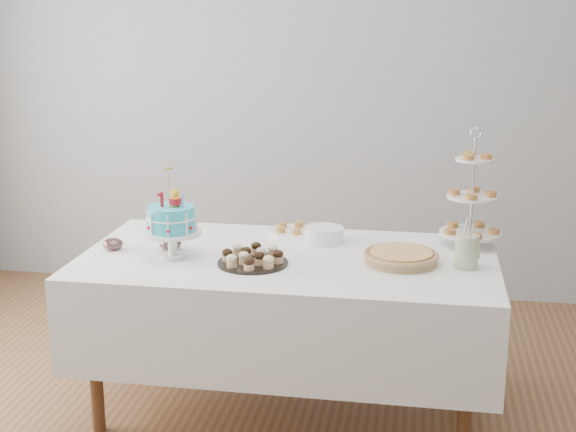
% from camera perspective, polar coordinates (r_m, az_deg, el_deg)
% --- Properties ---
extents(walls, '(5.04, 4.04, 2.70)m').
position_cam_1_polar(walls, '(3.30, -0.91, 5.21)').
color(walls, '#97999B').
rests_on(walls, floor).
extents(table, '(1.92, 1.02, 0.77)m').
position_cam_1_polar(table, '(3.80, -0.01, -6.14)').
color(table, white).
rests_on(table, floor).
extents(birthday_cake, '(0.27, 0.27, 0.42)m').
position_cam_1_polar(birthday_cake, '(3.72, -8.24, -1.26)').
color(birthday_cake, white).
rests_on(birthday_cake, table).
extents(cupcake_tray, '(0.32, 0.32, 0.07)m').
position_cam_1_polar(cupcake_tray, '(3.61, -2.53, -2.90)').
color(cupcake_tray, black).
rests_on(cupcake_tray, table).
extents(pie, '(0.34, 0.34, 0.05)m').
position_cam_1_polar(pie, '(3.65, 8.04, -2.88)').
color(pie, tan).
rests_on(pie, table).
extents(tiered_stand, '(0.30, 0.30, 0.58)m').
position_cam_1_polar(tiered_stand, '(3.92, 12.97, 1.30)').
color(tiered_stand, silver).
rests_on(tiered_stand, table).
extents(plate_stack, '(0.19, 0.19, 0.08)m').
position_cam_1_polar(plate_stack, '(3.94, 2.57, -1.33)').
color(plate_stack, white).
rests_on(plate_stack, table).
extents(pastry_plate, '(0.26, 0.26, 0.04)m').
position_cam_1_polar(pastry_plate, '(4.11, 0.38, -0.96)').
color(pastry_plate, white).
rests_on(pastry_plate, table).
extents(jam_bowl_a, '(0.10, 0.10, 0.06)m').
position_cam_1_polar(jam_bowl_a, '(3.91, -12.35, -1.97)').
color(jam_bowl_a, silver).
rests_on(jam_bowl_a, table).
extents(jam_bowl_b, '(0.11, 0.11, 0.06)m').
position_cam_1_polar(jam_bowl_b, '(3.86, -8.37, -1.95)').
color(jam_bowl_b, silver).
rests_on(jam_bowl_b, table).
extents(utensil_pitcher, '(0.11, 0.10, 0.23)m').
position_cam_1_polar(utensil_pitcher, '(3.62, 12.61, -2.40)').
color(utensil_pitcher, beige).
rests_on(utensil_pitcher, table).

